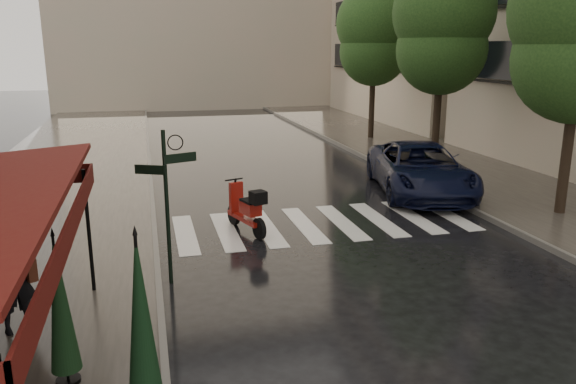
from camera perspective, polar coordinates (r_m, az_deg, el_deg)
name	(u,v)px	position (r m, az deg, el deg)	size (l,w,h in m)	color
ground	(259,351)	(9.13, -2.95, -15.79)	(120.00, 120.00, 0.00)	black
sidewalk_near	(58,186)	(20.48, -22.31, 0.56)	(6.00, 60.00, 0.12)	#38332D
sidewalk_far	(451,164)	(23.42, 16.18, 2.72)	(5.50, 60.00, 0.12)	#38332D
curb_near	(151,180)	(20.25, -13.77, 1.14)	(0.12, 60.00, 0.16)	#595651
curb_far	(386,168)	(22.14, 9.91, 2.47)	(0.12, 60.00, 0.16)	#595651
crosswalk	(323,223)	(15.17, 3.60, -3.18)	(7.85, 3.20, 0.01)	silver
signpost	(167,195)	(11.10, -12.22, -0.30)	(1.17, 0.29, 3.10)	black
tree_mid	(443,20)	(22.62, 15.49, 16.49)	(3.80, 3.80, 8.34)	black
tree_far	(375,29)	(29.01, 8.79, 16.00)	(3.80, 3.80, 8.16)	black
pedestrian_with_umbrella	(8,233)	(9.82, -26.57, -3.72)	(1.46, 1.47, 2.52)	black
scooter	(247,210)	(14.30, -4.19, -1.85)	(0.87, 1.87, 1.27)	black
parked_car	(420,169)	(18.61, 13.27, 2.31)	(2.66, 5.77, 1.60)	black
parasol_front	(141,323)	(6.99, -14.68, -12.74)	(0.45, 0.45, 2.49)	black
parasol_back	(60,304)	(8.19, -22.15, -10.48)	(0.41, 0.41, 2.18)	black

